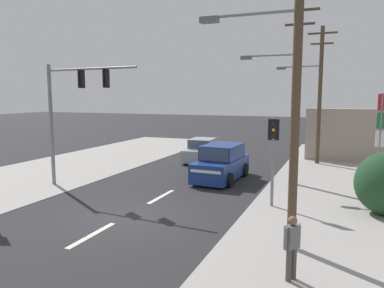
{
  "coord_description": "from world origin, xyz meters",
  "views": [
    {
      "loc": [
        7.34,
        -11.57,
        4.48
      ],
      "look_at": [
        1.08,
        4.0,
        2.31
      ],
      "focal_mm": 35.0,
      "sensor_mm": 36.0,
      "label": 1
    }
  ],
  "objects_px": {
    "suv_oncoming_mid": "(222,163)",
    "pedestrian_at_kerb": "(292,244)",
    "utility_pole_midground_right": "(295,88)",
    "sedan_kerbside_parked": "(203,151)",
    "traffic_signal_mast": "(70,103)",
    "utility_pole_foreground_right": "(292,74)",
    "utility_pole_background_right": "(318,91)",
    "pedestal_signal_right_kerb": "(273,148)"
  },
  "relations": [
    {
      "from": "utility_pole_foreground_right",
      "to": "pedestrian_at_kerb",
      "type": "xyz_separation_m",
      "value": [
        0.39,
        -2.04,
        -4.16
      ]
    },
    {
      "from": "utility_pole_background_right",
      "to": "pedestrian_at_kerb",
      "type": "distance_m",
      "value": 17.38
    },
    {
      "from": "utility_pole_background_right",
      "to": "sedan_kerbside_parked",
      "type": "height_order",
      "value": "utility_pole_background_right"
    },
    {
      "from": "utility_pole_foreground_right",
      "to": "utility_pole_background_right",
      "type": "height_order",
      "value": "utility_pole_foreground_right"
    },
    {
      "from": "traffic_signal_mast",
      "to": "pedestrian_at_kerb",
      "type": "distance_m",
      "value": 12.94
    },
    {
      "from": "utility_pole_background_right",
      "to": "suv_oncoming_mid",
      "type": "height_order",
      "value": "utility_pole_background_right"
    },
    {
      "from": "utility_pole_midground_right",
      "to": "traffic_signal_mast",
      "type": "distance_m",
      "value": 10.96
    },
    {
      "from": "sedan_kerbside_parked",
      "to": "pedestrian_at_kerb",
      "type": "distance_m",
      "value": 16.96
    },
    {
      "from": "utility_pole_midground_right",
      "to": "pedestrian_at_kerb",
      "type": "relative_size",
      "value": 5.52
    },
    {
      "from": "traffic_signal_mast",
      "to": "utility_pole_midground_right",
      "type": "bearing_deg",
      "value": 24.99
    },
    {
      "from": "traffic_signal_mast",
      "to": "sedan_kerbside_parked",
      "type": "distance_m",
      "value": 10.54
    },
    {
      "from": "utility_pole_foreground_right",
      "to": "suv_oncoming_mid",
      "type": "relative_size",
      "value": 2.05
    },
    {
      "from": "pedestal_signal_right_kerb",
      "to": "pedestrian_at_kerb",
      "type": "distance_m",
      "value": 6.4
    },
    {
      "from": "suv_oncoming_mid",
      "to": "sedan_kerbside_parked",
      "type": "distance_m",
      "value": 5.83
    },
    {
      "from": "utility_pole_midground_right",
      "to": "utility_pole_foreground_right",
      "type": "bearing_deg",
      "value": -83.91
    },
    {
      "from": "traffic_signal_mast",
      "to": "pedestrian_at_kerb",
      "type": "bearing_deg",
      "value": -26.81
    },
    {
      "from": "utility_pole_background_right",
      "to": "pedestrian_at_kerb",
      "type": "bearing_deg",
      "value": -88.01
    },
    {
      "from": "utility_pole_foreground_right",
      "to": "suv_oncoming_mid",
      "type": "xyz_separation_m",
      "value": [
        -4.51,
        7.96,
        -4.2
      ]
    },
    {
      "from": "utility_pole_midground_right",
      "to": "sedan_kerbside_parked",
      "type": "distance_m",
      "value": 9.12
    },
    {
      "from": "traffic_signal_mast",
      "to": "pedestal_signal_right_kerb",
      "type": "relative_size",
      "value": 1.69
    },
    {
      "from": "utility_pole_midground_right",
      "to": "traffic_signal_mast",
      "type": "relative_size",
      "value": 1.5
    },
    {
      "from": "traffic_signal_mast",
      "to": "suv_oncoming_mid",
      "type": "bearing_deg",
      "value": 34.7
    },
    {
      "from": "traffic_signal_mast",
      "to": "suv_oncoming_mid",
      "type": "height_order",
      "value": "traffic_signal_mast"
    },
    {
      "from": "traffic_signal_mast",
      "to": "pedestal_signal_right_kerb",
      "type": "xyz_separation_m",
      "value": [
        9.66,
        0.39,
        -1.73
      ]
    },
    {
      "from": "suv_oncoming_mid",
      "to": "utility_pole_background_right",
      "type": "bearing_deg",
      "value": 58.08
    },
    {
      "from": "sedan_kerbside_parked",
      "to": "pedestrian_at_kerb",
      "type": "xyz_separation_m",
      "value": [
        7.84,
        -15.04,
        0.22
      ]
    },
    {
      "from": "traffic_signal_mast",
      "to": "pedestrian_at_kerb",
      "type": "xyz_separation_m",
      "value": [
        11.19,
        -5.65,
        -3.22
      ]
    },
    {
      "from": "utility_pole_foreground_right",
      "to": "suv_oncoming_mid",
      "type": "distance_m",
      "value": 10.07
    },
    {
      "from": "utility_pole_background_right",
      "to": "suv_oncoming_mid",
      "type": "relative_size",
      "value": 1.93
    },
    {
      "from": "pedestal_signal_right_kerb",
      "to": "sedan_kerbside_parked",
      "type": "bearing_deg",
      "value": 125.06
    },
    {
      "from": "traffic_signal_mast",
      "to": "sedan_kerbside_parked",
      "type": "xyz_separation_m",
      "value": [
        3.34,
        9.39,
        -3.44
      ]
    },
    {
      "from": "suv_oncoming_mid",
      "to": "pedestrian_at_kerb",
      "type": "relative_size",
      "value": 2.82
    },
    {
      "from": "utility_pole_background_right",
      "to": "sedan_kerbside_parked",
      "type": "xyz_separation_m",
      "value": [
        -7.26,
        -1.89,
        -4.09
      ]
    },
    {
      "from": "utility_pole_midground_right",
      "to": "pedestrian_at_kerb",
      "type": "distance_m",
      "value": 11.07
    },
    {
      "from": "utility_pole_background_right",
      "to": "suv_oncoming_mid",
      "type": "bearing_deg",
      "value": -121.92
    },
    {
      "from": "utility_pole_background_right",
      "to": "pedestrian_at_kerb",
      "type": "xyz_separation_m",
      "value": [
        0.59,
        -16.94,
        -3.87
      ]
    },
    {
      "from": "utility_pole_foreground_right",
      "to": "utility_pole_background_right",
      "type": "xyz_separation_m",
      "value": [
        -0.19,
        14.89,
        -0.29
      ]
    },
    {
      "from": "utility_pole_midground_right",
      "to": "utility_pole_background_right",
      "type": "distance_m",
      "value": 6.7
    },
    {
      "from": "suv_oncoming_mid",
      "to": "utility_pole_midground_right",
      "type": "bearing_deg",
      "value": 4.29
    },
    {
      "from": "utility_pole_foreground_right",
      "to": "sedan_kerbside_parked",
      "type": "height_order",
      "value": "utility_pole_foreground_right"
    },
    {
      "from": "utility_pole_midground_right",
      "to": "sedan_kerbside_parked",
      "type": "height_order",
      "value": "utility_pole_midground_right"
    },
    {
      "from": "utility_pole_background_right",
      "to": "traffic_signal_mast",
      "type": "relative_size",
      "value": 1.48
    }
  ]
}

